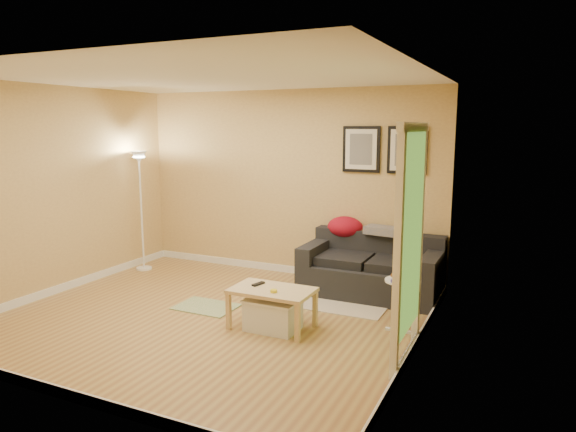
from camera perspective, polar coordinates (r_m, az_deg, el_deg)
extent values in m
plane|color=#AD8C4A|center=(6.00, -8.39, -10.81)|extent=(4.50, 4.50, 0.00)
plane|color=white|center=(5.64, -9.06, 14.75)|extent=(4.50, 4.50, 0.00)
plane|color=#D6B46D|center=(7.41, -0.06, 3.57)|extent=(4.50, 0.00, 4.50)
plane|color=#D6B46D|center=(4.20, -24.11, -2.04)|extent=(4.50, 0.00, 4.50)
plane|color=#D6B46D|center=(7.17, -23.83, 2.54)|extent=(0.00, 4.00, 4.00)
plane|color=#D6B46D|center=(4.81, 14.14, -0.07)|extent=(0.00, 4.00, 4.00)
cube|color=white|center=(7.63, -0.09, -5.80)|extent=(4.50, 0.02, 0.10)
cube|color=white|center=(4.60, -22.89, -17.44)|extent=(4.50, 0.02, 0.10)
cube|color=white|center=(7.41, -23.11, -7.09)|extent=(0.02, 4.00, 0.10)
cube|color=white|center=(5.17, 13.44, -13.85)|extent=(0.02, 4.00, 0.10)
cube|color=beige|center=(6.44, 5.33, -9.23)|extent=(1.25, 0.85, 0.01)
cube|color=#668C4C|center=(6.31, -8.90, -9.73)|extent=(0.70, 0.50, 0.01)
cube|color=black|center=(5.63, -3.25, -7.39)|extent=(0.09, 0.17, 0.02)
cylinder|color=yellow|center=(5.38, -1.57, -8.17)|extent=(0.07, 0.07, 0.03)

